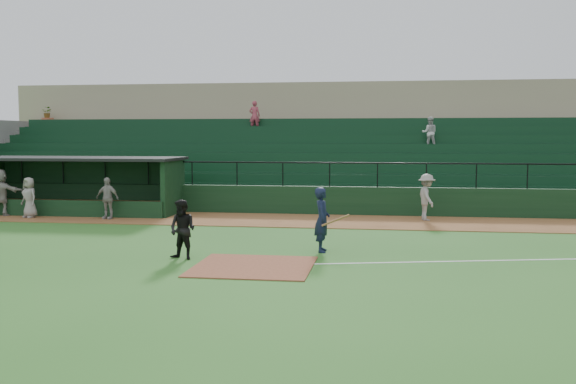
# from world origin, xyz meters

# --- Properties ---
(ground) EXTENTS (90.00, 90.00, 0.00)m
(ground) POSITION_xyz_m (0.00, 0.00, 0.00)
(ground) COLOR #285E1E
(ground) RESTS_ON ground
(warning_track) EXTENTS (40.00, 4.00, 0.03)m
(warning_track) POSITION_xyz_m (0.00, 8.00, 0.01)
(warning_track) COLOR brown
(warning_track) RESTS_ON ground
(home_plate_dirt) EXTENTS (3.00, 3.00, 0.03)m
(home_plate_dirt) POSITION_xyz_m (0.00, -1.00, 0.01)
(home_plate_dirt) COLOR brown
(home_plate_dirt) RESTS_ON ground
(foul_line) EXTENTS (17.49, 4.44, 0.01)m
(foul_line) POSITION_xyz_m (8.00, 1.20, 0.01)
(foul_line) COLOR white
(foul_line) RESTS_ON ground
(stadium_structure) EXTENTS (38.00, 13.08, 6.40)m
(stadium_structure) POSITION_xyz_m (-0.00, 16.46, 2.30)
(stadium_structure) COLOR black
(stadium_structure) RESTS_ON ground
(dugout) EXTENTS (8.90, 3.20, 2.42)m
(dugout) POSITION_xyz_m (-9.75, 9.56, 1.33)
(dugout) COLOR black
(dugout) RESTS_ON ground
(batter_at_plate) EXTENTS (1.04, 0.72, 1.86)m
(batter_at_plate) POSITION_xyz_m (1.53, 1.41, 0.93)
(batter_at_plate) COLOR black
(batter_at_plate) RESTS_ON ground
(umpire) EXTENTS (0.93, 0.82, 1.62)m
(umpire) POSITION_xyz_m (-2.09, -0.26, 0.81)
(umpire) COLOR black
(umpire) RESTS_ON ground
(runner) EXTENTS (0.95, 1.31, 1.82)m
(runner) POSITION_xyz_m (4.93, 8.70, 0.94)
(runner) COLOR gray
(runner) RESTS_ON warning_track
(dugout_player_a) EXTENTS (1.01, 0.52, 1.66)m
(dugout_player_a) POSITION_xyz_m (-7.61, 7.27, 0.86)
(dugout_player_a) COLOR #9D9793
(dugout_player_a) RESTS_ON warning_track
(dugout_player_b) EXTENTS (0.94, 0.82, 1.63)m
(dugout_player_b) POSITION_xyz_m (-10.92, 7.21, 0.85)
(dugout_player_b) COLOR gray
(dugout_player_b) RESTS_ON warning_track
(dugout_player_c) EXTENTS (1.83, 0.66, 1.95)m
(dugout_player_c) POSITION_xyz_m (-12.43, 7.64, 1.00)
(dugout_player_c) COLOR #A19C97
(dugout_player_c) RESTS_ON warning_track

